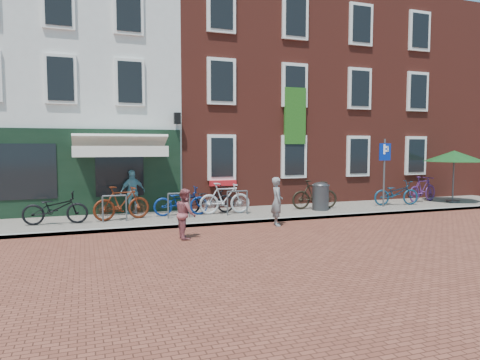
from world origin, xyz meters
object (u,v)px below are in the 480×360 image
object	(u,v)px
parking_sign	(385,162)
woman	(277,201)
bicycle_6	(396,193)
bicycle_1	(122,203)
bicycle_4	(209,199)
cafe_person	(133,192)
bicycle_0	(55,208)
litter_bin	(321,195)
bicycle_3	(225,198)
bicycle_7	(423,189)
parasol	(454,154)
bicycle_2	(181,201)
boy	(186,214)
bicycle_5	(315,195)

from	to	relation	value
parking_sign	woman	size ratio (longest dim) A/B	1.75
bicycle_6	bicycle_1	bearing A→B (deg)	99.90
parking_sign	bicycle_4	world-z (taller)	parking_sign
cafe_person	bicycle_0	size ratio (longest dim) A/B	0.82
litter_bin	parking_sign	world-z (taller)	parking_sign
bicycle_3	bicycle_7	xyz separation A→B (m)	(8.78, 0.32, 0.00)
parasol	bicycle_2	size ratio (longest dim) A/B	1.31
bicycle_1	bicycle_6	xyz separation A→B (m)	(10.45, -0.10, -0.05)
bicycle_1	bicycle_2	distance (m)	1.95
bicycle_6	woman	bearing A→B (deg)	118.43
litter_bin	bicycle_6	bearing A→B (deg)	2.49
bicycle_4	boy	bearing A→B (deg)	157.59
bicycle_0	bicycle_2	world-z (taller)	same
parking_sign	bicycle_4	xyz separation A→B (m)	(-6.79, 0.65, -1.22)
parking_sign	boy	distance (m)	8.84
parasol	bicycle_5	distance (m)	6.52
bicycle_5	bicycle_3	bearing A→B (deg)	95.25
parasol	bicycle_6	distance (m)	3.20
bicycle_7	litter_bin	bearing A→B (deg)	83.15
bicycle_1	litter_bin	bearing A→B (deg)	-103.05
bicycle_3	parking_sign	bearing A→B (deg)	-88.70
bicycle_5	bicycle_0	bearing A→B (deg)	96.79
bicycle_2	bicycle_5	distance (m)	4.98
woman	bicycle_0	size ratio (longest dim) A/B	0.81
bicycle_0	bicycle_1	bearing A→B (deg)	-82.44
parking_sign	cafe_person	xyz separation A→B (m)	(-9.27, 1.41, -0.95)
litter_bin	woman	xyz separation A→B (m)	(-2.56, -1.81, 0.08)
bicycle_1	bicycle_7	bearing A→B (deg)	-99.14
parasol	boy	size ratio (longest dim) A/B	1.82
woman	bicycle_0	distance (m)	6.61
bicycle_3	bicycle_1	bearing A→B (deg)	95.68
boy	bicycle_4	world-z (taller)	boy
bicycle_0	bicycle_2	distance (m)	3.88
bicycle_2	cafe_person	bearing A→B (deg)	61.24
cafe_person	bicycle_7	bearing A→B (deg)	158.66
bicycle_0	bicycle_2	size ratio (longest dim) A/B	1.00
bicycle_3	bicycle_0	bearing A→B (deg)	96.84
boy	bicycle_6	size ratio (longest dim) A/B	0.72
bicycle_0	bicycle_7	bearing A→B (deg)	-84.73
bicycle_6	bicycle_7	bearing A→B (deg)	-63.85
bicycle_1	bicycle_4	distance (m)	2.96
woman	bicycle_2	size ratio (longest dim) A/B	0.81
cafe_person	bicycle_5	xyz separation A→B (m)	(6.46, -1.07, -0.22)
bicycle_6	bicycle_4	bearing A→B (deg)	96.74
litter_bin	bicycle_7	distance (m)	5.27
bicycle_1	parasol	bearing A→B (deg)	-101.67
parking_sign	bicycle_7	bearing A→B (deg)	14.95
parasol	bicycle_0	bearing A→B (deg)	179.98
woman	bicycle_6	world-z (taller)	woman
bicycle_5	bicycle_4	bearing A→B (deg)	90.81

